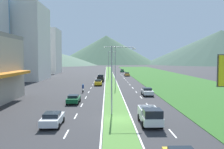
% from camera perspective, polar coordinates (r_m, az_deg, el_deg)
% --- Properties ---
extents(ground_plane, '(600.00, 600.00, 0.00)m').
position_cam_1_polar(ground_plane, '(29.52, 1.22, -10.40)').
color(ground_plane, '#2D2D30').
extents(grass_median, '(3.20, 240.00, 0.06)m').
position_cam_1_polar(grass_median, '(88.90, -0.41, -0.88)').
color(grass_median, '#518438').
rests_on(grass_median, ground_plane).
extents(grass_verge_right, '(24.00, 240.00, 0.06)m').
position_cam_1_polar(grass_verge_right, '(91.53, 12.60, -0.84)').
color(grass_verge_right, '#2D6023').
rests_on(grass_verge_right, ground_plane).
extents(lane_dash_left_2, '(0.16, 2.80, 0.01)m').
position_cam_1_polar(lane_dash_left_2, '(24.62, -10.51, -13.35)').
color(lane_dash_left_2, silver).
rests_on(lane_dash_left_2, ground_plane).
extents(lane_dash_left_3, '(0.16, 2.80, 0.01)m').
position_cam_1_polar(lane_dash_left_3, '(31.60, -8.34, -9.48)').
color(lane_dash_left_3, silver).
rests_on(lane_dash_left_3, ground_plane).
extents(lane_dash_left_4, '(0.16, 2.80, 0.01)m').
position_cam_1_polar(lane_dash_left_4, '(38.70, -6.99, -7.01)').
color(lane_dash_left_4, silver).
rests_on(lane_dash_left_4, ground_plane).
extents(lane_dash_left_5, '(0.16, 2.80, 0.01)m').
position_cam_1_polar(lane_dash_left_5, '(45.87, -6.07, -5.31)').
color(lane_dash_left_5, silver).
rests_on(lane_dash_left_5, ground_plane).
extents(lane_dash_left_6, '(0.16, 2.80, 0.01)m').
position_cam_1_polar(lane_dash_left_6, '(53.08, -5.40, -4.07)').
color(lane_dash_left_6, silver).
rests_on(lane_dash_left_6, ground_plane).
extents(lane_dash_left_7, '(0.16, 2.80, 0.01)m').
position_cam_1_polar(lane_dash_left_7, '(60.31, -4.89, -3.13)').
color(lane_dash_left_7, silver).
rests_on(lane_dash_left_7, ground_plane).
extents(lane_dash_left_8, '(0.16, 2.80, 0.01)m').
position_cam_1_polar(lane_dash_left_8, '(67.56, -4.49, -2.38)').
color(lane_dash_left_8, silver).
rests_on(lane_dash_left_8, ground_plane).
extents(lane_dash_left_9, '(0.16, 2.80, 0.01)m').
position_cam_1_polar(lane_dash_left_9, '(74.81, -4.17, -1.79)').
color(lane_dash_left_9, silver).
rests_on(lane_dash_left_9, ground_plane).
extents(lane_dash_left_10, '(0.16, 2.80, 0.01)m').
position_cam_1_polar(lane_dash_left_10, '(82.08, -3.91, -1.29)').
color(lane_dash_left_10, silver).
rests_on(lane_dash_left_10, ground_plane).
extents(lane_dash_left_11, '(0.16, 2.80, 0.01)m').
position_cam_1_polar(lane_dash_left_11, '(89.36, -3.69, -0.88)').
color(lane_dash_left_11, silver).
rests_on(lane_dash_left_11, ground_plane).
extents(lane_dash_left_12, '(0.16, 2.80, 0.01)m').
position_cam_1_polar(lane_dash_left_12, '(96.64, -3.50, -0.53)').
color(lane_dash_left_12, silver).
rests_on(lane_dash_left_12, ground_plane).
extents(lane_dash_left_13, '(0.16, 2.80, 0.01)m').
position_cam_1_polar(lane_dash_left_13, '(103.92, -3.34, -0.23)').
color(lane_dash_left_13, silver).
rests_on(lane_dash_left_13, ground_plane).
extents(lane_dash_left_14, '(0.16, 2.80, 0.01)m').
position_cam_1_polar(lane_dash_left_14, '(111.21, -3.20, 0.03)').
color(lane_dash_left_14, silver).
rests_on(lane_dash_left_14, ground_plane).
extents(lane_dash_right_2, '(0.16, 2.80, 0.01)m').
position_cam_1_polar(lane_dash_right_2, '(25.11, 13.78, -13.05)').
color(lane_dash_right_2, silver).
rests_on(lane_dash_right_2, ground_plane).
extents(lane_dash_right_3, '(0.16, 2.80, 0.01)m').
position_cam_1_polar(lane_dash_right_3, '(31.99, 10.36, -9.34)').
color(lane_dash_right_3, silver).
rests_on(lane_dash_right_3, ground_plane).
extents(lane_dash_right_4, '(0.16, 2.80, 0.01)m').
position_cam_1_polar(lane_dash_right_4, '(39.02, 8.19, -6.93)').
color(lane_dash_right_4, silver).
rests_on(lane_dash_right_4, ground_plane).
extents(lane_dash_right_5, '(0.16, 2.80, 0.01)m').
position_cam_1_polar(lane_dash_right_5, '(46.14, 6.71, -5.26)').
color(lane_dash_right_5, silver).
rests_on(lane_dash_right_5, ground_plane).
extents(lane_dash_right_6, '(0.16, 2.80, 0.01)m').
position_cam_1_polar(lane_dash_right_6, '(53.31, 5.63, -4.04)').
color(lane_dash_right_6, silver).
rests_on(lane_dash_right_6, ground_plane).
extents(lane_dash_right_7, '(0.16, 2.80, 0.01)m').
position_cam_1_polar(lane_dash_right_7, '(60.51, 4.81, -3.10)').
color(lane_dash_right_7, silver).
rests_on(lane_dash_right_7, ground_plane).
extents(lane_dash_right_8, '(0.16, 2.80, 0.01)m').
position_cam_1_polar(lane_dash_right_8, '(67.74, 4.16, -2.37)').
color(lane_dash_right_8, silver).
rests_on(lane_dash_right_8, ground_plane).
extents(lane_dash_right_9, '(0.16, 2.80, 0.01)m').
position_cam_1_polar(lane_dash_right_9, '(74.98, 3.64, -1.77)').
color(lane_dash_right_9, silver).
rests_on(lane_dash_right_9, ground_plane).
extents(lane_dash_right_10, '(0.16, 2.80, 0.01)m').
position_cam_1_polar(lane_dash_right_10, '(82.23, 3.21, -1.28)').
color(lane_dash_right_10, silver).
rests_on(lane_dash_right_10, ground_plane).
extents(lane_dash_right_11, '(0.16, 2.80, 0.01)m').
position_cam_1_polar(lane_dash_right_11, '(89.50, 2.85, -0.87)').
color(lane_dash_right_11, silver).
rests_on(lane_dash_right_11, ground_plane).
extents(lane_dash_right_12, '(0.16, 2.80, 0.01)m').
position_cam_1_polar(lane_dash_right_12, '(96.76, 2.55, -0.52)').
color(lane_dash_right_12, silver).
rests_on(lane_dash_right_12, ground_plane).
extents(lane_dash_right_13, '(0.16, 2.80, 0.01)m').
position_cam_1_polar(lane_dash_right_13, '(104.04, 2.28, -0.22)').
color(lane_dash_right_13, silver).
rests_on(lane_dash_right_13, ground_plane).
extents(lane_dash_right_14, '(0.16, 2.80, 0.01)m').
position_cam_1_polar(lane_dash_right_14, '(111.32, 2.06, 0.04)').
color(lane_dash_right_14, silver).
rests_on(lane_dash_right_14, ground_plane).
extents(edge_line_median_left, '(0.16, 240.00, 0.01)m').
position_cam_1_polar(edge_line_median_left, '(88.89, -1.54, -0.90)').
color(edge_line_median_left, silver).
rests_on(edge_line_median_left, ground_plane).
extents(edge_line_median_right, '(0.16, 240.00, 0.01)m').
position_cam_1_polar(edge_line_median_right, '(88.94, 0.72, -0.90)').
color(edge_line_median_right, silver).
rests_on(edge_line_median_right, ground_plane).
extents(domed_building, '(16.85, 16.85, 35.18)m').
position_cam_1_polar(domed_building, '(89.10, -20.58, 8.15)').
color(domed_building, silver).
rests_on(domed_building, ground_plane).
extents(midrise_colored, '(15.17, 15.17, 21.25)m').
position_cam_1_polar(midrise_colored, '(124.04, -15.60, 5.19)').
color(midrise_colored, silver).
rests_on(midrise_colored, ground_plane).
extents(hill_far_left, '(188.26, 188.26, 24.76)m').
position_cam_1_polar(hill_far_left, '(297.79, -20.68, 4.51)').
color(hill_far_left, '#516B56').
rests_on(hill_far_left, ground_plane).
extents(hill_far_center, '(130.10, 130.10, 36.43)m').
position_cam_1_polar(hill_far_center, '(318.55, -1.34, 5.73)').
color(hill_far_center, '#47664C').
rests_on(hill_far_center, ground_plane).
extents(hill_far_right, '(185.47, 185.47, 41.10)m').
position_cam_1_polar(hill_far_right, '(326.96, 23.82, 5.77)').
color(hill_far_right, '#3D5647').
rests_on(hill_far_right, ground_plane).
extents(street_lamp_near, '(3.17, 0.28, 8.79)m').
position_cam_1_polar(street_lamp_near, '(31.32, 0.60, -0.11)').
color(street_lamp_near, '#99999E').
rests_on(street_lamp_near, ground_plane).
extents(street_lamp_mid, '(2.85, 0.37, 10.17)m').
position_cam_1_polar(street_lamp_mid, '(59.71, 0.49, 2.38)').
color(street_lamp_mid, '#99999E').
rests_on(street_lamp_mid, ground_plane).
extents(street_lamp_far, '(2.67, 0.28, 9.66)m').
position_cam_1_polar(street_lamp_far, '(88.15, -0.66, 2.64)').
color(street_lamp_far, '#99999E').
rests_on(street_lamp_far, ground_plane).
extents(car_0, '(1.92, 4.44, 1.49)m').
position_cam_1_polar(car_0, '(128.91, 2.36, 0.88)').
color(car_0, '#0C5128').
rests_on(car_0, ground_plane).
extents(car_2, '(2.00, 4.30, 1.37)m').
position_cam_1_polar(car_2, '(40.26, -8.88, -5.58)').
color(car_2, '#0C5128').
rests_on(car_2, ground_plane).
extents(car_3, '(2.02, 4.02, 1.48)m').
position_cam_1_polar(car_3, '(48.57, 8.13, -3.92)').
color(car_3, silver).
rests_on(car_3, ground_plane).
extents(car_4, '(2.04, 4.37, 1.46)m').
position_cam_1_polar(car_4, '(27.57, -13.57, -9.89)').
color(car_4, silver).
rests_on(car_4, ground_plane).
extents(car_5, '(1.98, 4.18, 1.55)m').
position_cam_1_polar(car_5, '(100.16, 3.47, 0.07)').
color(car_5, '#C6842D').
rests_on(car_5, ground_plane).
extents(car_6, '(2.03, 4.27, 1.52)m').
position_cam_1_polar(car_6, '(65.92, -3.19, -1.85)').
color(car_6, yellow).
rests_on(car_6, ground_plane).
extents(pickup_truck_0, '(2.18, 5.40, 2.00)m').
position_cam_1_polar(pickup_truck_0, '(77.37, -2.68, -0.87)').
color(pickup_truck_0, black).
rests_on(pickup_truck_0, ground_plane).
extents(pickup_truck_1, '(2.18, 5.40, 2.00)m').
position_cam_1_polar(pickup_truck_1, '(27.34, 8.83, -9.47)').
color(pickup_truck_1, silver).
rests_on(pickup_truck_1, ground_plane).
extents(motorcycle_rider, '(0.36, 2.00, 1.80)m').
position_cam_1_polar(motorcycle_rider, '(52.70, -6.71, -3.33)').
color(motorcycle_rider, black).
rests_on(motorcycle_rider, ground_plane).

